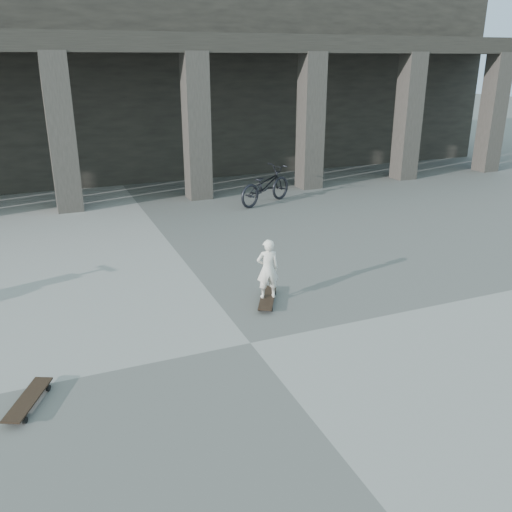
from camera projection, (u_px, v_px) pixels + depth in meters
name	position (u px, v px, depth m)	size (l,w,h in m)	color
ground	(250.00, 343.00, 7.71)	(90.00, 90.00, 0.00)	#535350
colonnade	(102.00, 82.00, 18.63)	(28.00, 8.82, 6.00)	black
longboard	(267.00, 298.00, 8.97)	(0.66, 0.95, 0.10)	black
skateboard_spare	(28.00, 400.00, 6.29)	(0.58, 0.90, 0.11)	black
child	(268.00, 269.00, 8.79)	(0.37, 0.24, 1.00)	silver
bicycle	(265.00, 185.00, 14.93)	(0.68, 1.96, 1.03)	black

